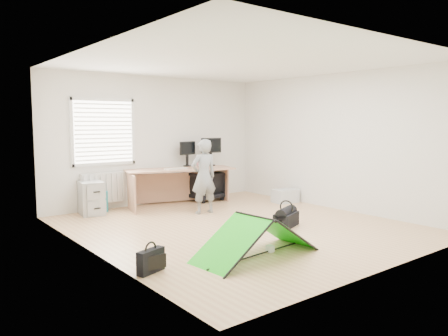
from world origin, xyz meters
TOP-DOWN VIEW (x-y plane):
  - ground at (0.00, 0.00)m, footprint 5.50×5.50m
  - back_wall at (0.00, 2.75)m, footprint 5.00×0.02m
  - window at (-1.20, 2.71)m, footprint 1.20×0.06m
  - radiator at (-1.20, 2.67)m, footprint 1.00×0.12m
  - desk at (0.24, 2.21)m, footprint 2.37×1.27m
  - filing_cabinet at (-1.60, 2.43)m, footprint 0.49×0.60m
  - monitor_left at (0.62, 2.52)m, footprint 0.43×0.15m
  - monitor_right at (1.13, 2.34)m, footprint 0.49×0.20m
  - keyboard at (0.12, 2.16)m, footprint 0.49×0.19m
  - thermos at (0.88, 2.48)m, footprint 0.07×0.07m
  - office_chair at (0.96, 2.34)m, footprint 0.75×0.77m
  - person at (0.14, 1.20)m, footprint 0.55×0.40m
  - kite at (-0.88, -1.41)m, footprint 1.76×0.90m
  - storage_crate at (2.19, 1.05)m, footprint 0.56×0.43m
  - tote_bag at (-1.38, 2.59)m, footprint 0.37×0.27m
  - laptop_bag at (-2.27, -1.13)m, footprint 0.39×0.23m
  - white_box at (-0.61, -1.39)m, footprint 0.09×0.09m
  - duffel_bag at (0.61, -0.51)m, footprint 0.59×0.46m

SIDE VIEW (x-z plane):
  - ground at x=0.00m, z-range 0.00..0.00m
  - white_box at x=-0.61m, z-range 0.00..0.09m
  - duffel_bag at x=0.61m, z-range 0.00..0.23m
  - laptop_bag at x=-2.27m, z-range 0.00..0.28m
  - storage_crate at x=2.19m, z-range 0.00..0.29m
  - tote_bag at x=-1.38m, z-range 0.00..0.40m
  - kite at x=-0.88m, z-range 0.00..0.53m
  - filing_cabinet at x=-1.60m, z-range 0.00..0.63m
  - office_chair at x=0.96m, z-range 0.00..0.65m
  - desk at x=0.24m, z-range 0.00..0.77m
  - radiator at x=-1.20m, z-range 0.15..0.75m
  - person at x=0.14m, z-range 0.00..1.42m
  - keyboard at x=0.12m, z-range 0.77..0.79m
  - thermos at x=0.88m, z-range 0.77..1.00m
  - monitor_left at x=0.62m, z-range 0.77..1.17m
  - monitor_right at x=1.13m, z-range 0.77..1.23m
  - back_wall at x=0.00m, z-range 0.00..2.70m
  - window at x=-1.20m, z-range 0.95..2.15m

